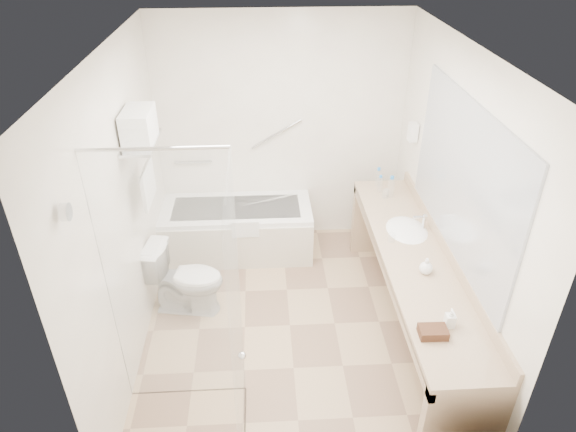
{
  "coord_description": "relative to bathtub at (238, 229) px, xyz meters",
  "views": [
    {
      "loc": [
        -0.22,
        -3.51,
        3.32
      ],
      "look_at": [
        0.0,
        0.3,
        1.0
      ],
      "focal_mm": 32.0,
      "sensor_mm": 36.0,
      "label": 1
    }
  ],
  "objects": [
    {
      "name": "floor",
      "position": [
        0.5,
        -1.24,
        -0.28
      ],
      "size": [
        3.2,
        3.2,
        0.0
      ],
      "primitive_type": "plane",
      "color": "tan",
      "rests_on": "ground"
    },
    {
      "name": "ceiling",
      "position": [
        0.5,
        -1.24,
        2.22
      ],
      "size": [
        2.6,
        3.2,
        0.1
      ],
      "primitive_type": "cube",
      "color": "white",
      "rests_on": "wall_back"
    },
    {
      "name": "wall_back",
      "position": [
        0.5,
        0.36,
        0.97
      ],
      "size": [
        2.6,
        0.1,
        2.5
      ],
      "primitive_type": "cube",
      "color": "white",
      "rests_on": "ground"
    },
    {
      "name": "wall_front",
      "position": [
        0.5,
        -2.84,
        0.97
      ],
      "size": [
        2.6,
        0.1,
        2.5
      ],
      "primitive_type": "cube",
      "color": "white",
      "rests_on": "ground"
    },
    {
      "name": "wall_left",
      "position": [
        -0.8,
        -1.24,
        0.97
      ],
      "size": [
        0.1,
        3.2,
        2.5
      ],
      "primitive_type": "cube",
      "color": "white",
      "rests_on": "ground"
    },
    {
      "name": "wall_right",
      "position": [
        1.8,
        -1.24,
        0.97
      ],
      "size": [
        0.1,
        3.2,
        2.5
      ],
      "primitive_type": "cube",
      "color": "white",
      "rests_on": "ground"
    },
    {
      "name": "bathtub",
      "position": [
        0.0,
        0.0,
        0.0
      ],
      "size": [
        1.6,
        0.73,
        0.59
      ],
      "color": "white",
      "rests_on": "floor"
    },
    {
      "name": "grab_bar_short",
      "position": [
        -0.45,
        0.32,
        0.67
      ],
      "size": [
        0.4,
        0.03,
        0.03
      ],
      "primitive_type": "cylinder",
      "rotation": [
        0.0,
        1.57,
        0.0
      ],
      "color": "silver",
      "rests_on": "wall_back"
    },
    {
      "name": "grab_bar_long",
      "position": [
        0.45,
        0.32,
        0.97
      ],
      "size": [
        0.53,
        0.03,
        0.33
      ],
      "primitive_type": "cylinder",
      "rotation": [
        0.0,
        1.05,
        0.0
      ],
      "color": "silver",
      "rests_on": "wall_back"
    },
    {
      "name": "shower_enclosure",
      "position": [
        -0.13,
        -2.16,
        0.79
      ],
      "size": [
        0.96,
        0.91,
        2.11
      ],
      "color": "silver",
      "rests_on": "floor"
    },
    {
      "name": "towel_shelf",
      "position": [
        -0.67,
        -0.89,
        1.48
      ],
      "size": [
        0.24,
        0.55,
        0.81
      ],
      "color": "silver",
      "rests_on": "wall_left"
    },
    {
      "name": "vanity_counter",
      "position": [
        1.52,
        -1.39,
        0.36
      ],
      "size": [
        0.55,
        2.7,
        0.95
      ],
      "color": "tan",
      "rests_on": "floor"
    },
    {
      "name": "sink",
      "position": [
        1.55,
        -0.99,
        0.54
      ],
      "size": [
        0.4,
        0.52,
        0.14
      ],
      "primitive_type": "ellipsoid",
      "color": "white",
      "rests_on": "vanity_counter"
    },
    {
      "name": "faucet",
      "position": [
        1.7,
        -0.99,
        0.65
      ],
      "size": [
        0.03,
        0.03,
        0.14
      ],
      "primitive_type": "cylinder",
      "color": "silver",
      "rests_on": "vanity_counter"
    },
    {
      "name": "mirror",
      "position": [
        1.79,
        -1.39,
        1.27
      ],
      "size": [
        0.02,
        2.0,
        1.2
      ],
      "primitive_type": "cube",
      "color": "#A4A8B0",
      "rests_on": "wall_right"
    },
    {
      "name": "hairdryer_unit",
      "position": [
        1.75,
        -0.19,
        1.17
      ],
      "size": [
        0.08,
        0.1,
        0.18
      ],
      "primitive_type": "cube",
      "color": "white",
      "rests_on": "wall_right"
    },
    {
      "name": "toilet",
      "position": [
        -0.45,
        -0.93,
        0.07
      ],
      "size": [
        0.76,
        0.51,
        0.69
      ],
      "primitive_type": "imported",
      "rotation": [
        0.0,
        0.0,
        1.4
      ],
      "color": "white",
      "rests_on": "floor"
    },
    {
      "name": "amenity_basket",
      "position": [
        1.39,
        -2.29,
        0.61
      ],
      "size": [
        0.19,
        0.13,
        0.06
      ],
      "primitive_type": "cube",
      "rotation": [
        0.0,
        0.0,
        -0.02
      ],
      "color": "#4C291B",
      "rests_on": "vanity_counter"
    },
    {
      "name": "soap_bottle_a",
      "position": [
        1.53,
        -2.21,
        0.61
      ],
      "size": [
        0.07,
        0.15,
        0.07
      ],
      "primitive_type": "imported",
      "rotation": [
        0.0,
        0.0,
        -0.04
      ],
      "color": "white",
      "rests_on": "vanity_counter"
    },
    {
      "name": "soap_bottle_b",
      "position": [
        1.54,
        -1.61,
        0.63
      ],
      "size": [
        0.13,
        0.15,
        0.11
      ],
      "primitive_type": "imported",
      "rotation": [
        0.0,
        0.0,
        -0.22
      ],
      "color": "white",
      "rests_on": "vanity_counter"
    },
    {
      "name": "water_bottle_left",
      "position": [
        1.55,
        -0.37,
        0.68
      ],
      "size": [
        0.07,
        0.07,
        0.22
      ],
      "rotation": [
        0.0,
        0.0,
        -0.27
      ],
      "color": "silver",
      "rests_on": "vanity_counter"
    },
    {
      "name": "water_bottle_mid",
      "position": [
        1.47,
        -0.14,
        0.67
      ],
      "size": [
        0.06,
        0.06,
        0.2
      ],
      "rotation": [
        0.0,
        0.0,
        -0.07
      ],
      "color": "silver",
      "rests_on": "vanity_counter"
    },
    {
      "name": "water_bottle_right",
      "position": [
        1.46,
        -0.27,
        0.66
      ],
      "size": [
        0.06,
        0.06,
        0.18
      ],
      "rotation": [
        0.0,
        0.0,
        -0.23
      ],
      "color": "silver",
      "rests_on": "vanity_counter"
    },
    {
      "name": "drinking_glass_near",
      "position": [
        1.49,
        -0.4,
        0.62
      ],
      "size": [
        0.08,
        0.08,
        0.08
      ],
      "primitive_type": "cylinder",
      "rotation": [
        0.0,
        0.0,
        -0.29
      ],
      "color": "silver",
      "rests_on": "vanity_counter"
    },
    {
      "name": "drinking_glass_far",
      "position": [
        1.38,
        -1.16,
        0.62
      ],
      "size": [
        0.08,
        0.08,
        0.08
      ],
      "primitive_type": "cylinder",
      "rotation": [
        0.0,
        0.0,
        0.27
      ],
      "color": "silver",
      "rests_on": "vanity_counter"
    }
  ]
}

